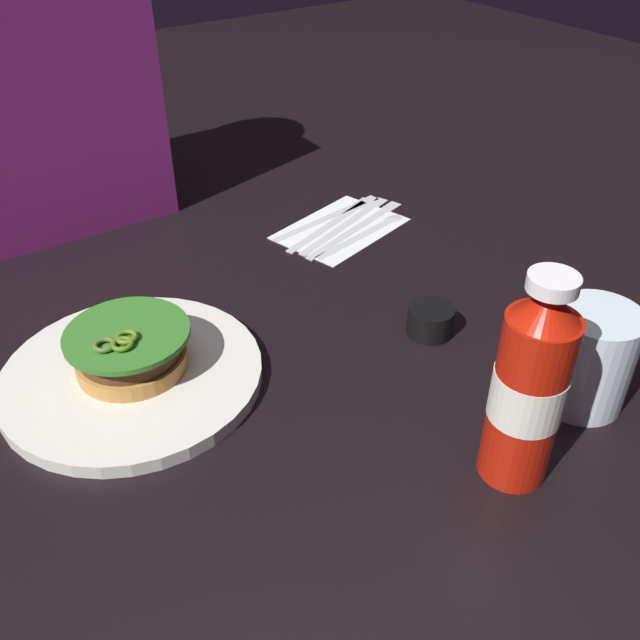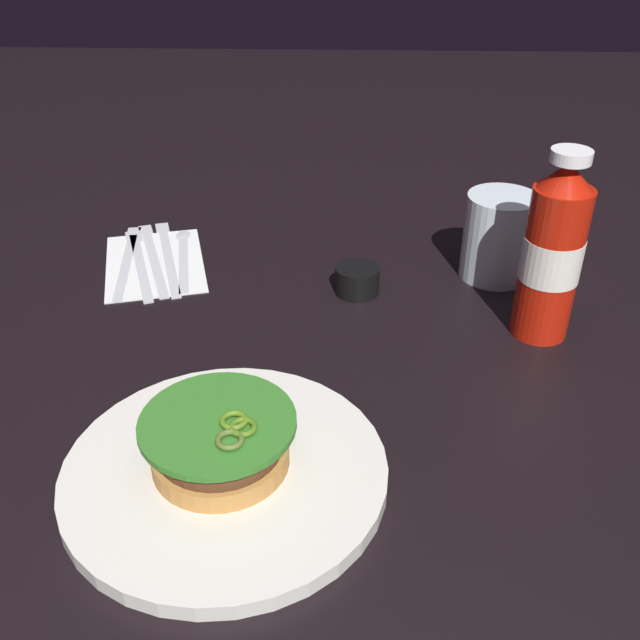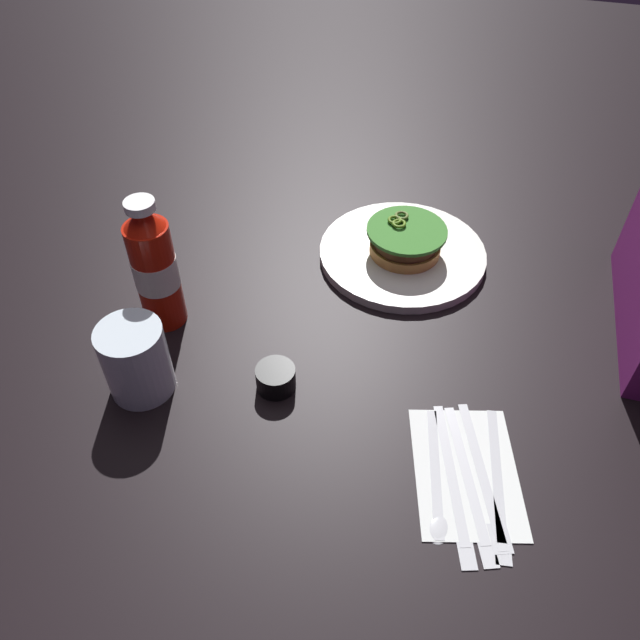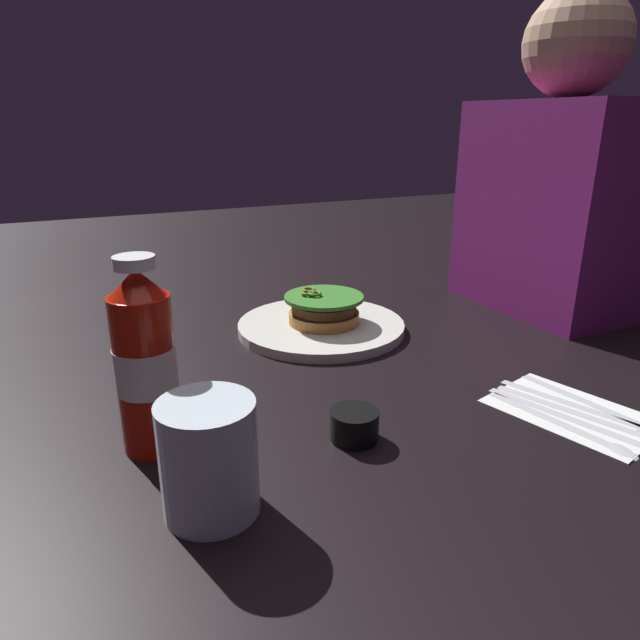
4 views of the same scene
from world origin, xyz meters
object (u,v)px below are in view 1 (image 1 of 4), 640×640
(table_knife, at_px, (362,223))
(steak_knife, at_px, (334,213))
(condiment_cup, at_px, (430,320))
(fork_utensil, at_px, (339,217))
(water_glass, at_px, (589,358))
(burger_sandwich, at_px, (130,349))
(ketchup_bottle, at_px, (529,389))
(dinner_plate, at_px, (133,375))
(napkin, at_px, (341,228))
(butter_knife, at_px, (351,219))
(diner_person, at_px, (19,56))
(spoon_utensil, at_px, (374,227))

(table_knife, xyz_separation_m, steak_knife, (-0.01, 0.05, 0.00))
(condiment_cup, xyz_separation_m, fork_utensil, (0.08, 0.28, -0.01))
(water_glass, distance_m, table_knife, 0.43)
(burger_sandwich, height_order, water_glass, water_glass)
(burger_sandwich, relative_size, ketchup_bottle, 0.62)
(dinner_plate, height_order, napkin, dinner_plate)
(fork_utensil, bearing_deg, burger_sandwich, -156.37)
(burger_sandwich, relative_size, table_knife, 0.61)
(steak_knife, bearing_deg, condiment_cup, -104.65)
(butter_knife, distance_m, diner_person, 0.50)
(burger_sandwich, distance_m, table_knife, 0.43)
(burger_sandwich, bearing_deg, fork_utensil, 23.63)
(ketchup_bottle, distance_m, water_glass, 0.14)
(burger_sandwich, distance_m, fork_utensil, 0.42)
(burger_sandwich, height_order, condiment_cup, burger_sandwich)
(butter_knife, bearing_deg, water_glass, -94.95)
(condiment_cup, xyz_separation_m, steak_knife, (0.08, 0.30, -0.01))
(diner_person, bearing_deg, ketchup_bottle, -76.29)
(ketchup_bottle, xyz_separation_m, water_glass, (0.13, 0.03, -0.04))
(burger_sandwich, bearing_deg, ketchup_bottle, -53.47)
(burger_sandwich, distance_m, napkin, 0.40)
(condiment_cup, height_order, fork_utensil, condiment_cup)
(ketchup_bottle, height_order, fork_utensil, ketchup_bottle)
(napkin, distance_m, table_knife, 0.03)
(condiment_cup, bearing_deg, ketchup_bottle, -111.61)
(burger_sandwich, xyz_separation_m, ketchup_bottle, (0.23, -0.31, 0.06))
(dinner_plate, height_order, burger_sandwich, burger_sandwich)
(butter_knife, distance_m, steak_knife, 0.03)
(spoon_utensil, xyz_separation_m, diner_person, (-0.36, 0.31, 0.22))
(fork_utensil, bearing_deg, water_glass, -93.36)
(burger_sandwich, bearing_deg, dinner_plate, -136.03)
(water_glass, xyz_separation_m, butter_knife, (0.04, 0.44, -0.05))
(dinner_plate, distance_m, water_glass, 0.46)
(burger_sandwich, distance_m, butter_knife, 0.43)
(butter_knife, relative_size, steak_knife, 1.00)
(butter_knife, bearing_deg, dinner_plate, -158.61)
(diner_person, bearing_deg, dinner_plate, -97.26)
(ketchup_bottle, bearing_deg, table_knife, 69.16)
(butter_knife, bearing_deg, condiment_cup, -107.88)
(spoon_utensil, relative_size, butter_knife, 0.88)
(napkin, height_order, fork_utensil, fork_utensil)
(fork_utensil, xyz_separation_m, steak_knife, (0.00, 0.02, 0.00))
(dinner_plate, relative_size, table_knife, 1.29)
(condiment_cup, bearing_deg, diner_person, 115.56)
(table_knife, bearing_deg, dinner_plate, -161.21)
(condiment_cup, height_order, butter_knife, condiment_cup)
(fork_utensil, bearing_deg, butter_knife, -52.87)
(butter_knife, bearing_deg, table_knife, -74.00)
(burger_sandwich, xyz_separation_m, steak_knife, (0.39, 0.18, -0.03))
(water_glass, height_order, condiment_cup, water_glass)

